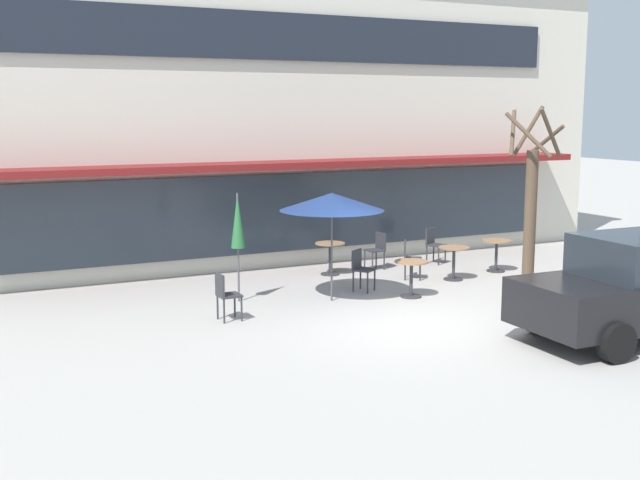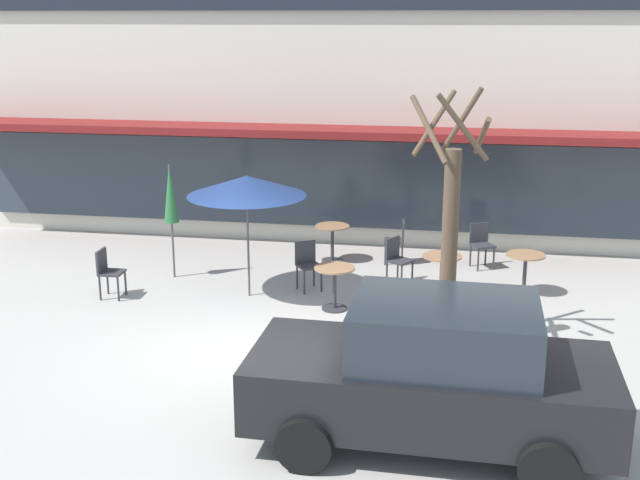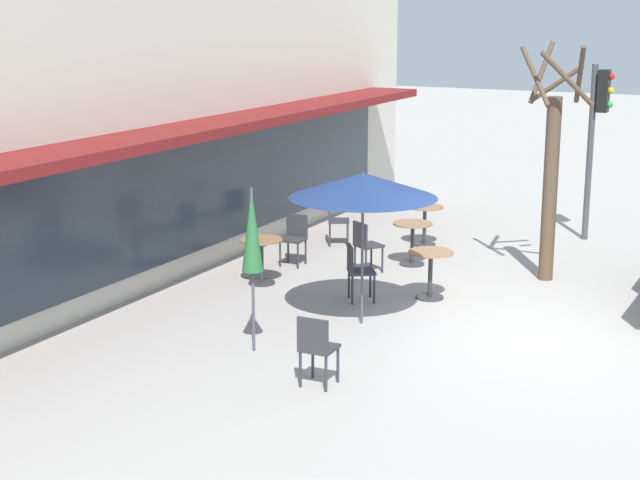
% 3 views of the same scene
% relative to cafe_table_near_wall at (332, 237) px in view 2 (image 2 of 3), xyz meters
% --- Properties ---
extents(ground_plane, '(80.00, 80.00, 0.00)m').
position_rel_cafe_table_near_wall_xyz_m(ground_plane, '(-0.56, -4.61, -0.52)').
color(ground_plane, '#ADA8A0').
extents(building_facade, '(19.11, 9.10, 7.69)m').
position_rel_cafe_table_near_wall_xyz_m(building_facade, '(-0.56, 5.36, 3.33)').
color(building_facade, beige).
rests_on(building_facade, ground).
extents(cafe_table_near_wall, '(0.70, 0.70, 0.76)m').
position_rel_cafe_table_near_wall_xyz_m(cafe_table_near_wall, '(0.00, 0.00, 0.00)').
color(cafe_table_near_wall, '#333338').
rests_on(cafe_table_near_wall, ground).
extents(cafe_table_streetside, '(0.70, 0.70, 0.76)m').
position_rel_cafe_table_near_wall_xyz_m(cafe_table_streetside, '(2.26, -1.76, 0.00)').
color(cafe_table_streetside, '#333338').
rests_on(cafe_table_streetside, ground).
extents(cafe_table_by_tree, '(0.70, 0.70, 0.76)m').
position_rel_cafe_table_near_wall_xyz_m(cafe_table_by_tree, '(3.74, -1.42, 0.00)').
color(cafe_table_by_tree, '#333338').
rests_on(cafe_table_by_tree, ground).
extents(cafe_table_mid_patio, '(0.70, 0.70, 0.76)m').
position_rel_cafe_table_near_wall_xyz_m(cafe_table_mid_patio, '(0.48, -2.77, 0.00)').
color(cafe_table_mid_patio, '#333338').
rests_on(cafe_table_mid_patio, ground).
extents(patio_umbrella_green_folded, '(0.28, 0.28, 2.20)m').
position_rel_cafe_table_near_wall_xyz_m(patio_umbrella_green_folded, '(-2.85, -1.54, 1.11)').
color(patio_umbrella_green_folded, '#4C4C51').
rests_on(patio_umbrella_green_folded, ground).
extents(patio_umbrella_cream_folded, '(2.10, 2.10, 2.20)m').
position_rel_cafe_table_near_wall_xyz_m(patio_umbrella_cream_folded, '(-1.15, -2.34, 1.51)').
color(patio_umbrella_cream_folded, '#4C4C51').
rests_on(patio_umbrella_cream_folded, ground).
extents(cafe_chair_0, '(0.55, 0.55, 0.89)m').
position_rel_cafe_table_near_wall_xyz_m(cafe_chair_0, '(1.41, -1.23, 0.01)').
color(cafe_chair_0, '#333338').
rests_on(cafe_chair_0, ground).
extents(cafe_chair_1, '(0.41, 0.41, 0.89)m').
position_rel_cafe_table_near_wall_xyz_m(cafe_chair_1, '(-3.60, -2.86, 0.01)').
color(cafe_chair_1, '#333338').
rests_on(cafe_chair_1, ground).
extents(cafe_chair_2, '(0.43, 0.43, 0.89)m').
position_rel_cafe_table_near_wall_xyz_m(cafe_chair_2, '(1.33, 0.10, 0.01)').
color(cafe_chair_2, '#333338').
rests_on(cafe_chair_2, ground).
extents(cafe_chair_3, '(0.56, 0.56, 0.89)m').
position_rel_cafe_table_near_wall_xyz_m(cafe_chair_3, '(-0.18, -1.81, 0.01)').
color(cafe_chair_3, '#333338').
rests_on(cafe_chair_3, ground).
extents(cafe_chair_4, '(0.53, 0.53, 0.89)m').
position_rel_cafe_table_near_wall_xyz_m(cafe_chair_4, '(2.99, 0.12, 0.01)').
color(cafe_chair_4, '#333338').
rests_on(cafe_chair_4, ground).
extents(parked_sedan, '(4.24, 2.09, 1.76)m').
position_rel_cafe_table_near_wall_xyz_m(parked_sedan, '(2.29, -6.98, 0.36)').
color(parked_sedan, black).
rests_on(parked_sedan, ground).
extents(street_tree, '(1.16, 1.27, 3.92)m').
position_rel_cafe_table_near_wall_xyz_m(street_tree, '(2.39, -4.11, 1.32)').
color(street_tree, brown).
rests_on(street_tree, ground).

